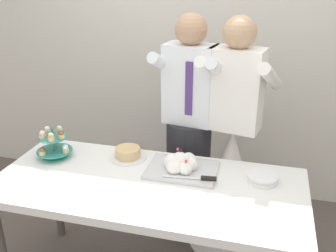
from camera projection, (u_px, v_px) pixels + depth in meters
rear_wall at (196, 28)px, 3.20m from camera, size 5.20×0.10×2.90m
dessert_table at (148, 193)px, 2.26m from camera, size 1.80×0.80×0.78m
cupcake_stand at (54, 145)px, 2.49m from camera, size 0.23×0.23×0.21m
main_cake_tray at (181, 165)px, 2.33m from camera, size 0.44×0.31×0.13m
plate_stack at (262, 178)px, 2.23m from camera, size 0.18×0.18×0.04m
round_cake at (128, 154)px, 2.50m from camera, size 0.24×0.24×0.07m
person_groom at (189, 144)px, 2.78m from camera, size 0.52×0.55×1.66m
person_bride at (230, 172)px, 2.73m from camera, size 0.57×0.56×1.66m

